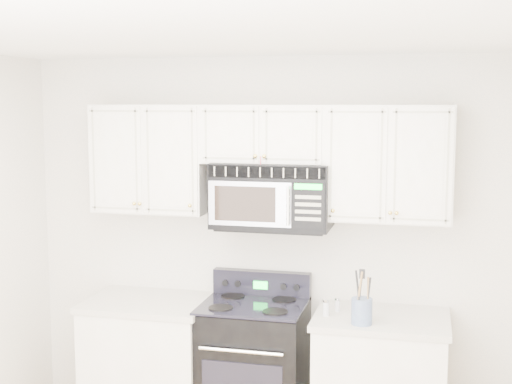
% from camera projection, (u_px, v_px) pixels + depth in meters
% --- Properties ---
extents(room, '(3.51, 3.51, 2.61)m').
position_uv_depth(room, '(191.00, 314.00, 3.34)').
color(room, '#97764B').
rests_on(room, ground).
extents(base_cabinet_left, '(0.86, 0.65, 0.92)m').
position_uv_depth(base_cabinet_left, '(151.00, 368.00, 5.02)').
color(base_cabinet_left, white).
rests_on(base_cabinet_left, ground).
extents(range, '(0.70, 0.64, 1.10)m').
position_uv_depth(range, '(253.00, 368.00, 4.86)').
color(range, black).
rests_on(range, ground).
extents(upper_cabinets, '(2.44, 0.37, 0.75)m').
position_uv_depth(upper_cabinets, '(266.00, 155.00, 4.78)').
color(upper_cabinets, white).
rests_on(upper_cabinets, ground).
extents(microwave, '(0.79, 0.44, 0.44)m').
position_uv_depth(microwave, '(272.00, 195.00, 4.77)').
color(microwave, black).
rests_on(microwave, ground).
extents(utensil_crock, '(0.13, 0.13, 0.35)m').
position_uv_depth(utensil_crock, '(362.00, 310.00, 4.41)').
color(utensil_crock, slate).
rests_on(utensil_crock, base_cabinet_right).
extents(shaker_salt, '(0.05, 0.05, 0.11)m').
position_uv_depth(shaker_salt, '(326.00, 307.00, 4.58)').
color(shaker_salt, silver).
rests_on(shaker_salt, base_cabinet_right).
extents(shaker_pepper, '(0.04, 0.04, 0.09)m').
position_uv_depth(shaker_pepper, '(337.00, 305.00, 4.68)').
color(shaker_pepper, silver).
rests_on(shaker_pepper, base_cabinet_right).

